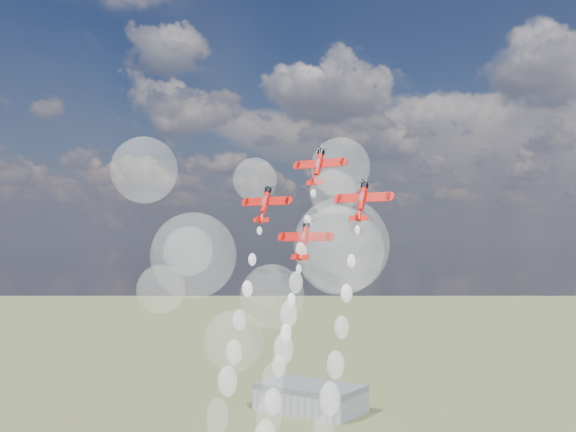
# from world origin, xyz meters

# --- Properties ---
(hangar) EXTENTS (50.00, 28.00, 13.00)m
(hangar) POSITION_xyz_m (-120.00, 180.00, 6.50)
(hangar) COLOR gray
(hangar) RESTS_ON ground
(plane_lead) EXTENTS (11.91, 5.26, 8.17)m
(plane_lead) POSITION_xyz_m (-19.25, 22.46, 99.68)
(plane_lead) COLOR red
(plane_lead) RESTS_ON ground
(plane_left) EXTENTS (11.91, 5.26, 8.17)m
(plane_left) POSITION_xyz_m (-31.36, 19.53, 91.73)
(plane_left) COLOR red
(plane_left) RESTS_ON ground
(plane_right) EXTENTS (11.91, 5.26, 8.17)m
(plane_right) POSITION_xyz_m (-7.14, 19.53, 91.73)
(plane_right) COLOR red
(plane_right) RESTS_ON ground
(plane_slot) EXTENTS (11.91, 5.26, 8.17)m
(plane_slot) POSITION_xyz_m (-19.25, 16.59, 83.77)
(plane_slot) COLOR red
(plane_slot) RESTS_ON ground
(smoke_trail_lead) EXTENTS (5.14, 21.42, 52.62)m
(smoke_trail_lead) POSITION_xyz_m (-19.26, 5.51, 54.17)
(smoke_trail_lead) COLOR white
(smoke_trail_lead) RESTS_ON plane_lead
(smoke_trail_left) EXTENTS (5.14, 21.96, 53.62)m
(smoke_trail_left) POSITION_xyz_m (-31.51, 2.70, 45.89)
(smoke_trail_left) COLOR white
(smoke_trail_left) RESTS_ON plane_left
(drifted_smoke_cloud) EXTENTS (67.41, 40.90, 57.57)m
(drifted_smoke_cloud) POSITION_xyz_m (-36.68, 26.49, 81.81)
(drifted_smoke_cloud) COLOR white
(drifted_smoke_cloud) RESTS_ON ground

